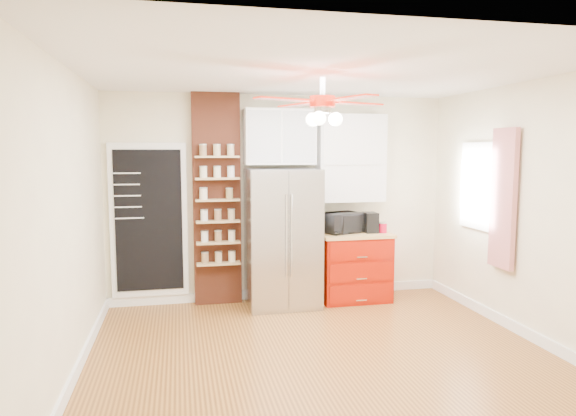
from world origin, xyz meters
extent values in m
plane|color=#9A6327|center=(0.00, 0.00, 0.00)|extent=(4.50, 4.50, 0.00)
plane|color=white|center=(0.00, 0.00, 2.70)|extent=(4.50, 4.50, 0.00)
cube|color=beige|center=(0.00, 2.00, 1.35)|extent=(4.50, 0.02, 2.70)
cube|color=beige|center=(0.00, -2.00, 1.35)|extent=(4.50, 0.02, 2.70)
cube|color=beige|center=(-2.25, 0.00, 1.35)|extent=(0.02, 4.00, 2.70)
cube|color=beige|center=(2.25, 0.00, 1.35)|extent=(0.02, 4.00, 2.70)
cube|color=white|center=(-1.70, 1.97, 1.10)|extent=(0.95, 0.04, 1.95)
cube|color=black|center=(-1.70, 1.95, 1.10)|extent=(0.82, 0.02, 1.78)
cube|color=brown|center=(-0.85, 1.92, 1.35)|extent=(0.60, 0.16, 2.70)
cube|color=#A4A4A8|center=(-0.05, 1.63, 0.88)|extent=(0.90, 0.70, 1.75)
cube|color=white|center=(-0.05, 1.82, 2.15)|extent=(0.90, 0.35, 0.70)
cube|color=#9F1203|center=(0.92, 1.68, 0.43)|extent=(0.90, 0.60, 0.86)
cube|color=tan|center=(0.92, 1.68, 0.88)|extent=(0.94, 0.64, 0.04)
cube|color=white|center=(0.92, 1.85, 1.88)|extent=(0.90, 0.30, 1.15)
cube|color=white|center=(2.23, 0.90, 1.55)|extent=(0.04, 0.75, 1.05)
cube|color=red|center=(2.18, 0.35, 1.45)|extent=(0.06, 0.40, 1.55)
cylinder|color=silver|center=(0.00, 0.00, 2.55)|extent=(0.05, 0.05, 0.20)
cylinder|color=#A91B0A|center=(0.00, 0.00, 2.43)|extent=(0.24, 0.24, 0.10)
sphere|color=white|center=(0.00, 0.00, 2.27)|extent=(0.13, 0.13, 0.13)
imported|color=black|center=(0.76, 1.70, 1.03)|extent=(0.57, 0.48, 0.27)
cube|color=black|center=(1.14, 1.66, 1.03)|extent=(0.16, 0.21, 0.27)
cylinder|color=#B40A26|center=(1.29, 1.60, 0.96)|extent=(0.12, 0.12, 0.12)
cylinder|color=#B42A0A|center=(1.24, 1.71, 0.97)|extent=(0.12, 0.12, 0.15)
cylinder|color=beige|center=(-1.03, 1.75, 1.44)|extent=(0.12, 0.12, 0.14)
cylinder|color=olive|center=(-0.70, 1.77, 1.44)|extent=(0.11, 0.11, 0.13)
camera|label=1|loc=(-1.33, -4.66, 1.98)|focal=32.00mm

